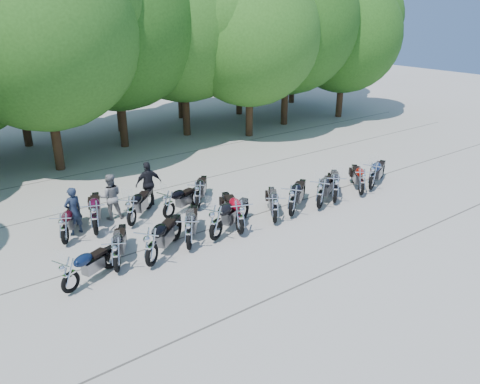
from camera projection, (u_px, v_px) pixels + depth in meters
ground at (266, 235)px, 16.11m from camera, size 90.00×90.00×0.00m
tree_3 at (40, 31)px, 20.19m from camera, size 8.70×8.70×10.67m
tree_4 at (113, 20)px, 23.72m from camera, size 9.13×9.13×11.20m
tree_5 at (182, 20)px, 26.08m from camera, size 9.04×9.04×11.10m
tree_6 at (250, 35)px, 26.19m from camera, size 8.00×8.00×9.82m
tree_7 at (287, 22)px, 28.71m from camera, size 8.79×8.79×10.79m
tree_8 at (345, 35)px, 31.17m from camera, size 7.53×7.53×9.25m
tree_11 at (11, 44)px, 24.27m from camera, size 7.56×7.56×9.28m
tree_12 at (113, 35)px, 27.28m from camera, size 7.88×7.88×9.67m
tree_13 at (178, 27)px, 30.61m from camera, size 8.31×8.31×10.20m
tree_14 at (239, 29)px, 31.85m from camera, size 8.02×8.02×9.84m
tree_15 at (295, 10)px, 35.37m from camera, size 9.67×9.67×11.86m
motorcycle_0 at (69, 274)px, 12.58m from camera, size 2.24×1.52×1.22m
motorcycle_1 at (116, 254)px, 13.56m from camera, size 1.69×2.30×1.27m
motorcycle_2 at (151, 246)px, 13.82m from camera, size 2.49×2.21×1.45m
motorcycle_3 at (189, 232)px, 14.80m from camera, size 1.99×2.33×1.34m
motorcycle_4 at (216, 222)px, 15.37m from camera, size 2.64×1.79×1.44m
motorcycle_5 at (240, 217)px, 15.79m from camera, size 1.61×2.64×1.43m
motorcycle_6 at (275, 208)px, 16.64m from camera, size 1.89×2.25×1.29m
motorcycle_7 at (292, 200)px, 17.14m from camera, size 2.48×2.07×1.41m
motorcycle_8 at (321, 193)px, 17.79m from camera, size 2.51×1.95×1.40m
motorcycle_9 at (336, 188)px, 18.33m from camera, size 2.23×2.22×1.36m
motorcycle_10 at (362, 181)px, 19.08m from camera, size 2.04×2.26×1.32m
motorcycle_11 at (373, 176)px, 19.62m from camera, size 2.56×1.76×1.40m
motorcycle_12 at (64, 228)px, 15.15m from camera, size 1.72×2.26×1.26m
motorcycle_13 at (95, 217)px, 15.72m from camera, size 1.66×2.65×1.44m
motorcycle_14 at (131, 210)px, 16.40m from camera, size 2.17×2.11×1.31m
motorcycle_15 at (169, 204)px, 17.03m from camera, size 2.30×1.41×1.25m
motorcycle_16 at (198, 194)px, 17.81m from camera, size 2.00×2.20×1.29m
rider_0 at (73, 211)px, 15.88m from camera, size 0.70×0.54×1.70m
rider_1 at (111, 197)px, 17.03m from camera, size 1.01×0.90×1.73m
rider_2 at (149, 184)px, 18.19m from camera, size 1.09×0.55×1.79m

